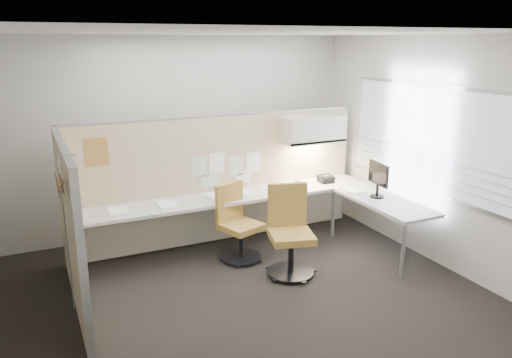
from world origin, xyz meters
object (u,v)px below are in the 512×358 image
chair_right (290,234)px  desk (259,204)px  chair_left (237,225)px  monitor (378,178)px  phone (326,179)px

chair_right → desk: bearing=104.7°
chair_left → monitor: 1.94m
monitor → phone: (-0.22, 0.90, -0.22)m
desk → chair_right: (-0.01, -0.87, -0.10)m
desk → phone: 1.17m
desk → phone: phone is taller
phone → chair_right: bearing=-137.3°
chair_right → monitor: (1.38, 0.14, 0.50)m
monitor → chair_left: bearing=81.3°
phone → monitor: bearing=-75.2°
desk → chair_left: chair_left is taller
chair_left → chair_right: chair_right is taller
chair_left → monitor: monitor is taller
monitor → phone: size_ratio=2.19×
chair_right → phone: 1.58m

